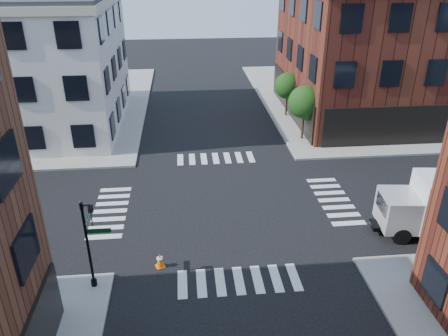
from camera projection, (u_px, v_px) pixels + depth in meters
name	position (u px, v px, depth m)	size (l,w,h in m)	color
ground	(225.00, 205.00, 27.15)	(120.00, 120.00, 0.00)	black
sidewalk_ne	(397.00, 96.00, 47.70)	(30.00, 30.00, 0.15)	gray
building_ne	(427.00, 50.00, 40.58)	(25.00, 16.00, 12.00)	#3F150F
tree_near	(305.00, 104.00, 35.33)	(2.69, 2.69, 4.49)	black
tree_far	(288.00, 87.00, 40.81)	(2.43, 2.43, 4.07)	black
signal_pole	(89.00, 235.00, 19.34)	(1.29, 1.24, 4.60)	black
traffic_cone	(160.00, 261.00, 21.68)	(0.54, 0.54, 0.79)	orange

